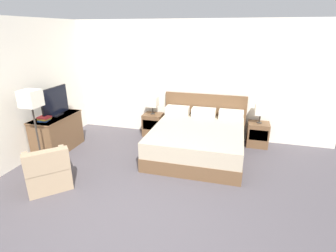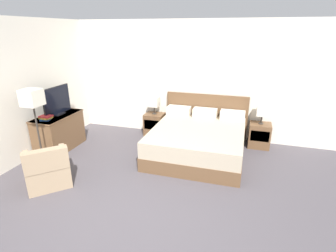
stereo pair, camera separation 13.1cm
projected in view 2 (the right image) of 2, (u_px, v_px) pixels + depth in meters
name	position (u px, v px, depth m)	size (l,w,h in m)	color
ground_plane	(135.00, 217.00, 3.79)	(10.04, 10.04, 0.00)	#4C474C
wall_back	(189.00, 80.00, 6.34)	(6.93, 0.06, 2.78)	silver
wall_left	(28.00, 90.00, 5.32)	(0.06, 5.15, 2.78)	silver
bed	(198.00, 140.00, 5.62)	(1.96, 2.11, 1.10)	brown
nightstand_left	(155.00, 124.00, 6.67)	(0.47, 0.41, 0.56)	brown
nightstand_right	(259.00, 135.00, 5.98)	(0.47, 0.41, 0.56)	brown
table_lamp_left	(154.00, 102.00, 6.47)	(0.25, 0.25, 0.44)	#332D28
table_lamp_right	(263.00, 110.00, 5.78)	(0.25, 0.25, 0.44)	#332D28
dresser	(59.00, 132.00, 5.85)	(0.57, 1.14, 0.79)	brown
tv	(57.00, 101.00, 5.68)	(0.18, 0.81, 0.62)	black
book_red_cover	(46.00, 119.00, 5.41)	(0.19, 0.18, 0.04)	#234C8E
book_blue_cover	(46.00, 118.00, 5.40)	(0.22, 0.18, 0.03)	gold
book_small_top	(46.00, 116.00, 5.38)	(0.23, 0.19, 0.03)	#B7282D
armchair_by_window	(48.00, 170.00, 4.50)	(0.97, 0.97, 0.76)	#9E8466
floor_lamp	(33.00, 103.00, 4.74)	(0.31, 0.31, 1.55)	#332D28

